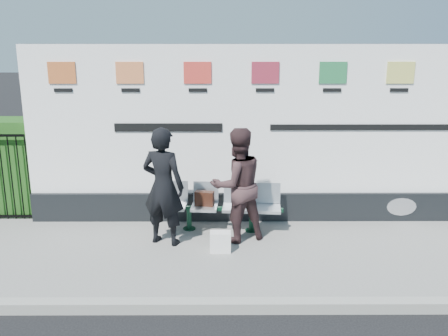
# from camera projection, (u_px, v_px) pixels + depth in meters

# --- Properties ---
(pavement) EXTENTS (14.00, 3.00, 0.12)m
(pavement) POSITION_uv_depth(u_px,v_px,m) (236.00, 254.00, 7.53)
(pavement) COLOR gray
(pavement) RESTS_ON ground
(kerb) EXTENTS (14.00, 0.18, 0.14)m
(kerb) POSITION_uv_depth(u_px,v_px,m) (239.00, 306.00, 6.08)
(kerb) COLOR gray
(kerb) RESTS_ON ground
(billboard) EXTENTS (8.00, 0.30, 3.00)m
(billboard) POSITION_uv_depth(u_px,v_px,m) (263.00, 147.00, 8.48)
(billboard) COLOR black
(billboard) RESTS_ON pavement
(bench) EXTENTS (2.01, 0.68, 0.42)m
(bench) POSITION_uv_depth(u_px,v_px,m) (220.00, 218.00, 8.25)
(bench) COLOR #B3B7BD
(bench) RESTS_ON pavement
(woman_left) EXTENTS (0.78, 0.64, 1.84)m
(woman_left) POSITION_uv_depth(u_px,v_px,m) (163.00, 186.00, 7.57)
(woman_left) COLOR black
(woman_left) RESTS_ON pavement
(woman_right) EXTENTS (1.07, 0.97, 1.80)m
(woman_right) POSITION_uv_depth(u_px,v_px,m) (237.00, 185.00, 7.71)
(woman_right) COLOR #392526
(woman_right) RESTS_ON pavement
(handbag_brown) EXTENTS (0.33, 0.19, 0.24)m
(handbag_brown) POSITION_uv_depth(u_px,v_px,m) (204.00, 199.00, 8.18)
(handbag_brown) COLOR black
(handbag_brown) RESTS_ON bench
(carrier_bag_white) EXTENTS (0.31, 0.19, 0.31)m
(carrier_bag_white) POSITION_uv_depth(u_px,v_px,m) (220.00, 242.00, 7.45)
(carrier_bag_white) COLOR silver
(carrier_bag_white) RESTS_ON pavement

